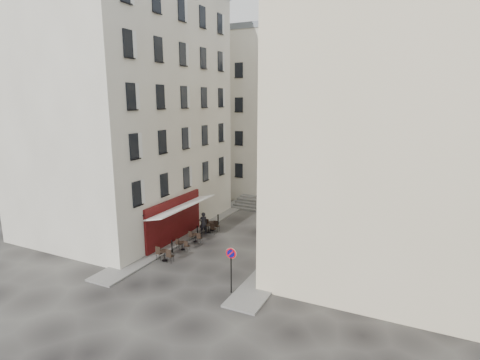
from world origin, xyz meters
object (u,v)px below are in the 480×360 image
Objects in this scene: bistro_table_a at (165,254)px; pedestrian at (203,223)px; bistro_table_b at (183,245)px; no_parking_sign at (231,261)px.

pedestrian is at bearing 93.75° from bistro_table_a.
bistro_table_b is 3.65m from pedestrian.
no_parking_sign is 10.14m from pedestrian.
pedestrian is (-0.38, 5.80, 0.45)m from bistro_table_a.
bistro_table_a is at bearing 158.76° from no_parking_sign.
no_parking_sign is at bearing -33.99° from bistro_table_b.
bistro_table_a is (-6.12, 1.92, -1.45)m from no_parking_sign.
bistro_table_a is at bearing 52.30° from pedestrian.
bistro_table_a is 1.23× the size of bistro_table_b.
no_parking_sign is 1.99× the size of bistro_table_a.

